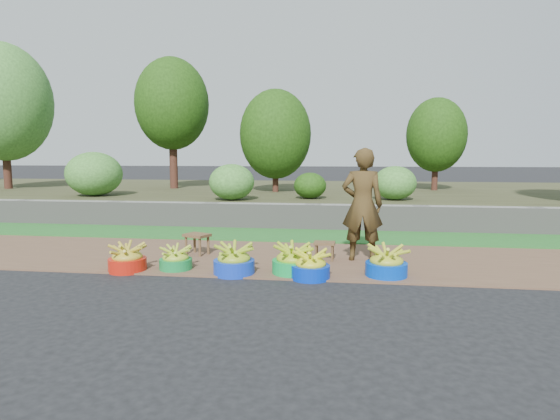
# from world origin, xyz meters

# --- Properties ---
(ground_plane) EXTENTS (120.00, 120.00, 0.00)m
(ground_plane) POSITION_xyz_m (0.00, 0.00, 0.00)
(ground_plane) COLOR black
(ground_plane) RESTS_ON ground
(dirt_shoulder) EXTENTS (80.00, 2.50, 0.02)m
(dirt_shoulder) POSITION_xyz_m (0.00, 1.25, 0.01)
(dirt_shoulder) COLOR brown
(dirt_shoulder) RESTS_ON ground
(grass_verge) EXTENTS (80.00, 1.50, 0.04)m
(grass_verge) POSITION_xyz_m (0.00, 3.25, 0.02)
(grass_verge) COLOR #246725
(grass_verge) RESTS_ON ground
(retaining_wall) EXTENTS (80.00, 0.35, 0.55)m
(retaining_wall) POSITION_xyz_m (0.00, 4.10, 0.28)
(retaining_wall) COLOR gray
(retaining_wall) RESTS_ON ground
(earth_bank) EXTENTS (80.00, 10.00, 0.50)m
(earth_bank) POSITION_xyz_m (0.00, 9.00, 0.25)
(earth_bank) COLOR #3A3B22
(earth_bank) RESTS_ON ground
(vegetation) EXTENTS (33.55, 7.78, 4.88)m
(vegetation) POSITION_xyz_m (-3.28, 7.37, 2.81)
(vegetation) COLOR #3A1F16
(vegetation) RESTS_ON earth_bank
(basin_a) EXTENTS (0.51, 0.51, 0.38)m
(basin_a) POSITION_xyz_m (-2.28, 0.18, 0.17)
(basin_a) COLOR #B4190C
(basin_a) RESTS_ON ground
(basin_b) EXTENTS (0.45, 0.45, 0.34)m
(basin_b) POSITION_xyz_m (-1.65, 0.33, 0.15)
(basin_b) COLOR #137F37
(basin_b) RESTS_ON ground
(basin_c) EXTENTS (0.55, 0.55, 0.41)m
(basin_c) POSITION_xyz_m (-0.79, 0.22, 0.18)
(basin_c) COLOR #1034BE
(basin_c) RESTS_ON ground
(basin_d) EXTENTS (0.55, 0.55, 0.41)m
(basin_d) POSITION_xyz_m (-0.02, 0.33, 0.18)
(basin_d) COLOR #0B9D3F
(basin_d) RESTS_ON ground
(basin_e) EXTENTS (0.50, 0.50, 0.37)m
(basin_e) POSITION_xyz_m (0.23, 0.14, 0.17)
(basin_e) COLOR #032BB4
(basin_e) RESTS_ON ground
(basin_f) EXTENTS (0.54, 0.54, 0.41)m
(basin_f) POSITION_xyz_m (1.21, 0.36, 0.18)
(basin_f) COLOR #0038BF
(basin_f) RESTS_ON ground
(stool_left) EXTENTS (0.46, 0.41, 0.33)m
(stool_left) POSITION_xyz_m (-1.65, 1.29, 0.28)
(stool_left) COLOR brown
(stool_left) RESTS_ON dirt_shoulder
(stool_right) EXTENTS (0.32, 0.25, 0.28)m
(stool_right) POSITION_xyz_m (0.37, 1.16, 0.24)
(stool_right) COLOR brown
(stool_right) RESTS_ON dirt_shoulder
(vendor_woman) EXTENTS (0.61, 0.40, 1.67)m
(vendor_woman) POSITION_xyz_m (0.92, 1.24, 0.86)
(vendor_woman) COLOR black
(vendor_woman) RESTS_ON dirt_shoulder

